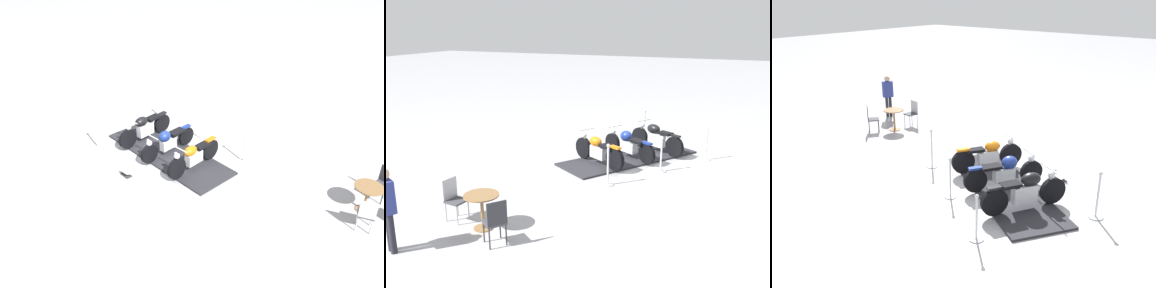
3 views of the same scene
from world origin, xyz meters
TOP-DOWN VIEW (x-y plane):
  - ground_plane at (0.00, 0.00)m, footprint 80.00×80.00m
  - display_platform at (0.00, 0.00)m, footprint 4.70×3.81m
  - motorcycle_black at (-1.02, 0.62)m, footprint 1.17×1.98m
  - motorcycle_navy at (-0.02, -0.03)m, footprint 1.22×1.96m
  - motorcycle_copper at (0.99, -0.67)m, footprint 1.16×1.93m
  - stanchion_left_front at (-0.86, 2.27)m, footprint 0.32×0.32m
  - stanchion_left_rear at (2.42, 0.15)m, footprint 0.32×0.32m
  - stanchion_right_front at (-2.42, -0.15)m, footprint 0.35×0.35m
  - stanchion_left_mid at (0.78, 1.21)m, footprint 0.32×0.32m
  - info_placard at (-0.90, -1.44)m, footprint 0.43×0.38m
  - cafe_table at (5.84, -1.42)m, footprint 0.74×0.74m
  - cafe_chair_near_table at (6.33, -0.76)m, footprint 0.56×0.56m
  - cafe_chair_across_table at (5.73, -2.24)m, footprint 0.45×0.45m

SIDE VIEW (x-z plane):
  - ground_plane at x=0.00m, z-range 0.00..0.00m
  - display_platform at x=0.00m, z-range 0.00..0.06m
  - info_placard at x=-0.90m, z-range -0.03..0.15m
  - stanchion_left_front at x=-0.86m, z-range -0.19..0.86m
  - stanchion_left_mid at x=0.78m, z-range -0.18..0.88m
  - stanchion_right_front at x=-2.42m, z-range -0.22..0.92m
  - stanchion_left_rear at x=2.42m, z-range -0.19..0.97m
  - motorcycle_copper at x=0.99m, z-range 0.01..0.99m
  - motorcycle_navy at x=-0.02m, z-range 0.05..0.96m
  - motorcycle_black at x=-1.02m, z-range 0.04..1.01m
  - cafe_chair_across_table at x=5.73m, z-range 0.06..1.02m
  - cafe_chair_near_table at x=6.33m, z-range 0.06..1.03m
  - cafe_table at x=5.84m, z-range 0.19..0.97m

